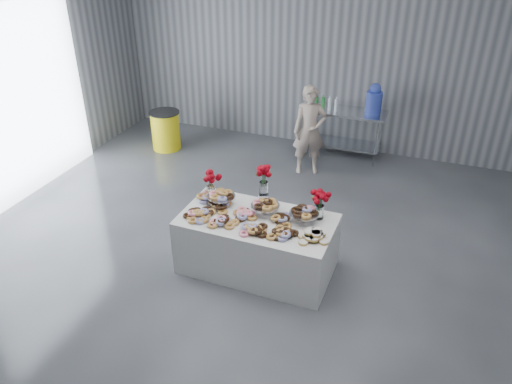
# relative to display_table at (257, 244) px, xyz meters

# --- Properties ---
(ground) EXTENTS (9.00, 9.00, 0.00)m
(ground) POSITION_rel_display_table_xyz_m (-0.22, -0.37, -0.38)
(ground) COLOR #383A3F
(ground) RESTS_ON ground
(room_walls) EXTENTS (8.04, 9.04, 4.02)m
(room_walls) POSITION_rel_display_table_xyz_m (-0.50, -0.30, 2.26)
(room_walls) COLOR gray
(room_walls) RESTS_ON ground
(display_table) EXTENTS (1.92, 1.03, 0.75)m
(display_table) POSITION_rel_display_table_xyz_m (0.00, 0.00, 0.00)
(display_table) COLOR white
(display_table) RESTS_ON ground
(prep_table) EXTENTS (1.50, 0.60, 0.90)m
(prep_table) POSITION_rel_display_table_xyz_m (0.29, 3.73, 0.24)
(prep_table) COLOR silver
(prep_table) RESTS_ON ground
(donut_mounds) EXTENTS (1.82, 0.83, 0.09)m
(donut_mounds) POSITION_rel_display_table_xyz_m (0.00, -0.05, 0.42)
(donut_mounds) COLOR gold
(donut_mounds) RESTS_ON display_table
(cake_stand_left) EXTENTS (0.36, 0.36, 0.17)m
(cake_stand_left) POSITION_rel_display_table_xyz_m (-0.55, 0.16, 0.52)
(cake_stand_left) COLOR silver
(cake_stand_left) RESTS_ON display_table
(cake_stand_mid) EXTENTS (0.36, 0.36, 0.17)m
(cake_stand_mid) POSITION_rel_display_table_xyz_m (0.05, 0.15, 0.52)
(cake_stand_mid) COLOR silver
(cake_stand_mid) RESTS_ON display_table
(cake_stand_right) EXTENTS (0.36, 0.36, 0.17)m
(cake_stand_right) POSITION_rel_display_table_xyz_m (0.55, 0.14, 0.52)
(cake_stand_right) COLOR silver
(cake_stand_right) RESTS_ON display_table
(danish_pile) EXTENTS (0.48, 0.48, 0.11)m
(danish_pile) POSITION_rel_display_table_xyz_m (0.75, -0.16, 0.43)
(danish_pile) COLOR white
(danish_pile) RESTS_ON display_table
(bouquet_left) EXTENTS (0.26, 0.26, 0.42)m
(bouquet_left) POSITION_rel_display_table_xyz_m (-0.75, 0.26, 0.67)
(bouquet_left) COLOR white
(bouquet_left) RESTS_ON display_table
(bouquet_right) EXTENTS (0.26, 0.26, 0.42)m
(bouquet_right) POSITION_rel_display_table_xyz_m (0.71, 0.29, 0.67)
(bouquet_right) COLOR white
(bouquet_right) RESTS_ON display_table
(bouquet_center) EXTENTS (0.26, 0.26, 0.57)m
(bouquet_center) POSITION_rel_display_table_xyz_m (-0.04, 0.35, 0.75)
(bouquet_center) COLOR silver
(bouquet_center) RESTS_ON display_table
(water_jug) EXTENTS (0.28, 0.28, 0.55)m
(water_jug) POSITION_rel_display_table_xyz_m (0.79, 3.73, 0.77)
(water_jug) COLOR blue
(water_jug) RESTS_ON prep_table
(drink_bottles) EXTENTS (0.54, 0.08, 0.27)m
(drink_bottles) POSITION_rel_display_table_xyz_m (-0.03, 3.63, 0.66)
(drink_bottles) COLOR #268C33
(drink_bottles) RESTS_ON prep_table
(person) EXTENTS (0.66, 0.55, 1.55)m
(person) POSITION_rel_display_table_xyz_m (-0.12, 2.88, 0.40)
(person) COLOR #CC8C93
(person) RESTS_ON ground
(trash_barrel) EXTENTS (0.58, 0.58, 0.74)m
(trash_barrel) POSITION_rel_display_table_xyz_m (-2.94, 2.87, -0.00)
(trash_barrel) COLOR yellow
(trash_barrel) RESTS_ON ground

